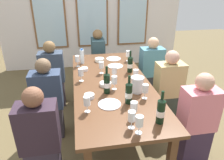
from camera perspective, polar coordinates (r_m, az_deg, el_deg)
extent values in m
plane|color=brown|center=(3.17, -0.19, -12.57)|extent=(12.00, 12.00, 0.00)
cube|color=silver|center=(5.08, -5.47, 19.51)|extent=(4.18, 0.06, 2.90)
cube|color=brown|center=(5.04, -16.83, 18.58)|extent=(0.72, 0.03, 1.88)
cube|color=silver|center=(5.02, -16.85, 18.56)|extent=(0.64, 0.01, 1.80)
cube|color=brown|center=(5.03, -5.42, 19.47)|extent=(0.72, 0.03, 1.88)
cube|color=silver|center=(5.02, -5.40, 19.45)|extent=(0.64, 0.01, 1.80)
cube|color=brown|center=(5.20, 5.72, 19.63)|extent=(0.72, 0.03, 1.88)
cube|color=silver|center=(5.18, 5.76, 19.62)|extent=(0.64, 0.01, 1.80)
cube|color=brown|center=(2.79, -0.21, -0.79)|extent=(0.98, 2.35, 0.04)
cube|color=brown|center=(3.89, -8.67, 0.74)|extent=(0.07, 0.07, 0.70)
cube|color=brown|center=(3.98, 2.74, 1.57)|extent=(0.07, 0.07, 0.70)
cylinder|color=white|center=(3.28, 0.91, 3.79)|extent=(0.23, 0.23, 0.01)
cylinder|color=white|center=(2.28, -0.68, -6.52)|extent=(0.25, 0.25, 0.01)
cylinder|color=white|center=(3.60, 0.43, 5.76)|extent=(0.24, 0.24, 0.01)
cylinder|color=silver|center=(2.51, 6.80, -1.44)|extent=(0.14, 0.14, 0.17)
cylinder|color=silver|center=(2.47, 6.91, 0.53)|extent=(0.16, 0.16, 0.02)
cylinder|color=black|center=(2.45, -1.41, -1.06)|extent=(0.08, 0.07, 0.23)
cone|color=black|center=(2.40, -1.44, 1.70)|extent=(0.08, 0.07, 0.02)
cylinder|color=black|center=(2.38, -1.46, 2.79)|extent=(0.03, 0.03, 0.08)
cylinder|color=silver|center=(2.46, -1.41, -1.30)|extent=(0.08, 0.08, 0.06)
cylinder|color=black|center=(3.05, 4.87, 4.07)|extent=(0.07, 0.07, 0.22)
cone|color=black|center=(3.00, 4.96, 6.23)|extent=(0.07, 0.07, 0.02)
cylinder|color=black|center=(2.99, 4.99, 7.12)|extent=(0.03, 0.03, 0.08)
cylinder|color=white|center=(3.05, 4.87, 3.88)|extent=(0.08, 0.08, 0.06)
cylinder|color=black|center=(2.26, 4.53, -3.74)|extent=(0.08, 0.07, 0.22)
cone|color=black|center=(2.20, 4.64, -0.93)|extent=(0.08, 0.07, 0.02)
cylinder|color=black|center=(2.18, 4.68, 0.24)|extent=(0.03, 0.03, 0.08)
cylinder|color=white|center=(2.27, 4.52, -3.98)|extent=(0.08, 0.08, 0.06)
cylinder|color=black|center=(2.00, 12.96, -8.40)|extent=(0.07, 0.07, 0.23)
cone|color=black|center=(1.94, 13.32, -5.26)|extent=(0.07, 0.07, 0.02)
cylinder|color=black|center=(1.91, 13.47, -3.98)|extent=(0.03, 0.03, 0.08)
cylinder|color=white|center=(2.01, 12.93, -8.68)|extent=(0.08, 0.08, 0.06)
cylinder|color=white|center=(3.49, -3.37, 5.44)|extent=(0.15, 0.15, 0.05)
cylinder|color=white|center=(2.67, -1.77, -1.09)|extent=(0.15, 0.15, 0.04)
cylinder|color=white|center=(2.40, -6.12, -4.32)|extent=(0.11, 0.11, 0.05)
cylinder|color=white|center=(3.15, -7.48, 2.93)|extent=(0.11, 0.11, 0.04)
cylinder|color=white|center=(3.41, -8.06, 6.25)|extent=(0.06, 0.06, 0.22)
cylinder|color=blue|center=(3.37, -8.19, 8.17)|extent=(0.04, 0.04, 0.02)
cylinder|color=white|center=(3.52, 4.28, 5.19)|extent=(0.06, 0.06, 0.00)
cylinder|color=white|center=(3.51, 4.30, 5.80)|extent=(0.01, 0.01, 0.07)
cylinder|color=white|center=(3.48, 4.34, 7.12)|extent=(0.07, 0.07, 0.09)
cylinder|color=beige|center=(3.49, 4.33, 6.68)|extent=(0.06, 0.06, 0.04)
cylinder|color=white|center=(2.82, -8.24, -0.22)|extent=(0.06, 0.06, 0.00)
cylinder|color=white|center=(2.81, -8.29, 0.51)|extent=(0.01, 0.01, 0.07)
cylinder|color=white|center=(2.77, -8.39, 2.10)|extent=(0.07, 0.07, 0.09)
cylinder|color=white|center=(2.09, 5.78, -10.00)|extent=(0.06, 0.06, 0.00)
cylinder|color=white|center=(2.07, 5.83, -9.10)|extent=(0.01, 0.01, 0.07)
cylinder|color=white|center=(2.02, 5.93, -7.11)|extent=(0.07, 0.07, 0.09)
cylinder|color=maroon|center=(2.04, 5.89, -7.89)|extent=(0.06, 0.06, 0.02)
cylinder|color=white|center=(1.91, 7.18, -13.91)|extent=(0.06, 0.06, 0.00)
cylinder|color=white|center=(1.89, 7.25, -12.98)|extent=(0.01, 0.01, 0.07)
cylinder|color=white|center=(1.84, 7.39, -10.89)|extent=(0.07, 0.07, 0.09)
cylinder|color=beige|center=(1.85, 7.35, -11.53)|extent=(0.06, 0.06, 0.04)
cylinder|color=white|center=(2.59, 0.58, -2.45)|extent=(0.06, 0.06, 0.00)
cylinder|color=white|center=(2.57, 0.58, -1.67)|extent=(0.01, 0.01, 0.07)
cylinder|color=white|center=(2.53, 0.59, 0.05)|extent=(0.07, 0.07, 0.09)
cylinder|color=white|center=(2.78, 6.30, -0.52)|extent=(0.06, 0.06, 0.00)
cylinder|color=white|center=(2.77, 6.34, 0.22)|extent=(0.01, 0.01, 0.07)
cylinder|color=white|center=(2.73, 6.43, 1.84)|extent=(0.07, 0.07, 0.09)
cylinder|color=white|center=(2.85, 0.61, 0.33)|extent=(0.06, 0.06, 0.00)
cylinder|color=white|center=(2.84, 0.62, 1.06)|extent=(0.01, 0.01, 0.07)
cylinder|color=white|center=(2.80, 0.62, 2.64)|extent=(0.07, 0.07, 0.09)
cylinder|color=#590C19|center=(2.81, 0.62, 2.13)|extent=(0.06, 0.06, 0.04)
cylinder|color=white|center=(3.03, -2.83, 1.87)|extent=(0.06, 0.06, 0.00)
cylinder|color=white|center=(3.02, -2.85, 2.56)|extent=(0.01, 0.01, 0.07)
cylinder|color=white|center=(2.99, -2.88, 4.06)|extent=(0.07, 0.07, 0.09)
cylinder|color=white|center=(2.18, -6.62, -8.40)|extent=(0.06, 0.06, 0.00)
cylinder|color=white|center=(2.16, -6.68, -7.53)|extent=(0.01, 0.01, 0.07)
cylinder|color=white|center=(2.11, -6.79, -5.58)|extent=(0.07, 0.07, 0.09)
cylinder|color=maroon|center=(2.13, -6.75, -6.33)|extent=(0.06, 0.06, 0.03)
cylinder|color=white|center=(3.32, -9.17, 3.66)|extent=(0.06, 0.06, 0.00)
cylinder|color=white|center=(3.30, -9.22, 4.30)|extent=(0.01, 0.01, 0.07)
cylinder|color=white|center=(3.28, -9.32, 5.69)|extent=(0.07, 0.07, 0.09)
cylinder|color=#590C19|center=(3.29, -9.28, 5.10)|extent=(0.06, 0.06, 0.02)
cylinder|color=white|center=(1.96, 5.20, -12.63)|extent=(0.06, 0.06, 0.00)
cylinder|color=white|center=(1.94, 5.25, -11.70)|extent=(0.01, 0.01, 0.07)
cylinder|color=white|center=(1.89, 5.35, -9.64)|extent=(0.07, 0.07, 0.09)
cylinder|color=white|center=(2.42, 8.78, -4.86)|extent=(0.06, 0.06, 0.00)
cylinder|color=white|center=(2.40, 8.84, -4.04)|extent=(0.01, 0.01, 0.07)
cylinder|color=white|center=(2.36, 8.98, -2.24)|extent=(0.07, 0.07, 0.09)
cylinder|color=maroon|center=(2.37, 8.93, -2.86)|extent=(0.06, 0.06, 0.03)
cube|color=#312B31|center=(3.04, -16.11, -10.39)|extent=(0.32, 0.24, 0.45)
cube|color=#2C3952|center=(2.80, -17.23, -2.59)|extent=(0.38, 0.24, 0.48)
sphere|color=brown|center=(2.67, -18.11, 3.61)|extent=(0.19, 0.19, 0.19)
cube|color=#2E392F|center=(3.28, 14.30, -7.27)|extent=(0.32, 0.24, 0.45)
cube|color=tan|center=(3.06, 15.22, 0.11)|extent=(0.38, 0.24, 0.48)
sphere|color=tan|center=(2.94, 15.93, 5.86)|extent=(0.19, 0.19, 0.19)
cube|color=#2F212D|center=(2.16, -19.26, -11.91)|extent=(0.38, 0.24, 0.48)
sphere|color=brown|center=(1.99, -20.58, -4.35)|extent=(0.19, 0.19, 0.19)
cube|color=#37273E|center=(2.74, 20.78, -15.58)|extent=(0.32, 0.24, 0.45)
cube|color=pink|center=(2.48, 22.42, -7.31)|extent=(0.38, 0.24, 0.48)
sphere|color=tan|center=(2.33, 23.72, -0.50)|extent=(0.19, 0.19, 0.19)
cube|color=#372E36|center=(3.73, -15.10, -3.19)|extent=(0.32, 0.24, 0.45)
cube|color=#313D4F|center=(3.54, -15.94, 3.46)|extent=(0.38, 0.24, 0.48)
sphere|color=brown|center=(3.44, -16.58, 8.50)|extent=(0.19, 0.19, 0.19)
cube|color=#2A2D32|center=(3.86, 10.09, -1.62)|extent=(0.32, 0.24, 0.45)
cube|color=teal|center=(3.68, 10.63, 4.85)|extent=(0.38, 0.24, 0.48)
sphere|color=tan|center=(3.58, 11.05, 9.74)|extent=(0.19, 0.19, 0.19)
cube|color=#26342C|center=(4.37, -3.62, 2.00)|extent=(0.24, 0.32, 0.45)
cube|color=#2C4750|center=(4.21, -3.79, 7.83)|extent=(0.24, 0.38, 0.48)
sphere|color=brown|center=(4.13, -3.92, 12.15)|extent=(0.19, 0.19, 0.19)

